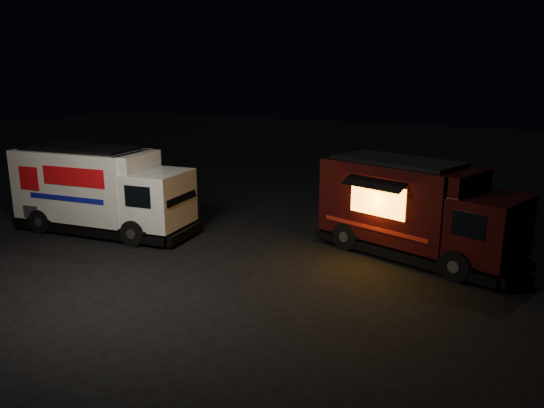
{
  "coord_description": "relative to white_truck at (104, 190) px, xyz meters",
  "views": [
    {
      "loc": [
        7.5,
        -12.09,
        5.23
      ],
      "look_at": [
        0.41,
        2.0,
        1.21
      ],
      "focal_mm": 35.0,
      "sensor_mm": 36.0,
      "label": 1
    }
  ],
  "objects": [
    {
      "name": "red_truck",
      "position": [
        9.71,
        2.17,
        -0.02
      ],
      "size": [
        6.27,
        3.91,
        2.74
      ],
      "primitive_type": null,
      "rotation": [
        0.0,
        0.0,
        -0.32
      ],
      "color": "black",
      "rests_on": "ground"
    },
    {
      "name": "ground",
      "position": [
        5.0,
        -0.51,
        -1.39
      ],
      "size": [
        80.0,
        80.0,
        0.0
      ],
      "primitive_type": "plane",
      "color": "black",
      "rests_on": "ground"
    },
    {
      "name": "white_truck",
      "position": [
        0.0,
        0.0,
        0.0
      ],
      "size": [
        6.31,
        2.67,
        2.78
      ],
      "primitive_type": null,
      "rotation": [
        0.0,
        0.0,
        0.1
      ],
      "color": "white",
      "rests_on": "ground"
    }
  ]
}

